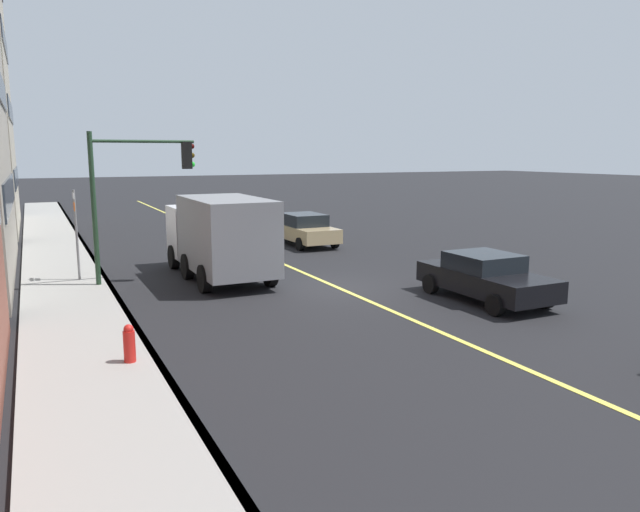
{
  "coord_description": "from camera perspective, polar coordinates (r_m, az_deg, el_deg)",
  "views": [
    {
      "loc": [
        -17.11,
        8.87,
        4.37
      ],
      "look_at": [
        -2.14,
        1.65,
        1.5
      ],
      "focal_mm": 33.64,
      "sensor_mm": 36.0,
      "label": 1
    }
  ],
  "objects": [
    {
      "name": "ground",
      "position": [
        19.76,
        1.61,
        -3.0
      ],
      "size": [
        200.0,
        200.0,
        0.0
      ],
      "primitive_type": "plane",
      "color": "black"
    },
    {
      "name": "sidewalk_slab",
      "position": [
        17.66,
        -22.3,
        -5.04
      ],
      "size": [
        80.0,
        2.69,
        0.15
      ],
      "primitive_type": "cube",
      "color": "gray",
      "rests_on": "ground"
    },
    {
      "name": "curb_edge",
      "position": [
        17.77,
        -18.22,
        -4.71
      ],
      "size": [
        80.0,
        0.16,
        0.15
      ],
      "primitive_type": "cube",
      "color": "slate",
      "rests_on": "ground"
    },
    {
      "name": "lane_stripe_center",
      "position": [
        19.76,
        1.61,
        -2.98
      ],
      "size": [
        80.0,
        0.16,
        0.01
      ],
      "primitive_type": "cube",
      "color": "#D8CC4C",
      "rests_on": "ground"
    },
    {
      "name": "car_tan",
      "position": [
        28.79,
        -1.53,
        2.58
      ],
      "size": [
        4.59,
        1.99,
        1.5
      ],
      "color": "tan",
      "rests_on": "ground"
    },
    {
      "name": "car_black",
      "position": [
        18.56,
        15.44,
        -1.91
      ],
      "size": [
        4.44,
        2.07,
        1.41
      ],
      "color": "black",
      "rests_on": "ground"
    },
    {
      "name": "truck_gray",
      "position": [
        21.23,
        -9.51,
        2.04
      ],
      "size": [
        6.54,
        2.5,
        2.88
      ],
      "color": "silver",
      "rests_on": "ground"
    },
    {
      "name": "traffic_light_mast",
      "position": [
        20.54,
        -17.12,
        6.79
      ],
      "size": [
        0.28,
        3.38,
        5.04
      ],
      "color": "#1E3823",
      "rests_on": "ground"
    },
    {
      "name": "street_sign_post",
      "position": [
        21.59,
        -22.19,
        2.37
      ],
      "size": [
        0.6,
        0.08,
        3.17
      ],
      "color": "slate",
      "rests_on": "ground"
    },
    {
      "name": "fire_hydrant",
      "position": [
        12.95,
        -17.67,
        -8.24
      ],
      "size": [
        0.24,
        0.24,
        0.94
      ],
      "color": "red",
      "rests_on": "ground"
    }
  ]
}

